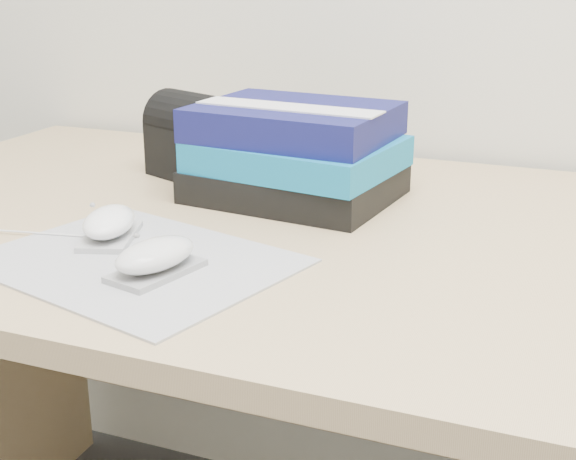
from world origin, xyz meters
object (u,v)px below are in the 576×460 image
at_px(desk, 390,376).
at_px(pouch, 195,137).
at_px(mouse_front, 155,257).
at_px(book_stack, 296,153).
at_px(mouse_rear, 109,224).

height_order(desk, pouch, pouch).
xyz_separation_m(mouse_front, book_stack, (0.03, 0.33, 0.04)).
height_order(book_stack, pouch, book_stack).
relative_size(book_stack, pouch, 1.81).
distance_m(desk, pouch, 0.47).
bearing_deg(mouse_rear, mouse_front, -35.14).
bearing_deg(mouse_front, book_stack, 84.61).
relative_size(mouse_rear, mouse_front, 1.02).
xyz_separation_m(mouse_front, pouch, (-0.16, 0.39, 0.04)).
bearing_deg(book_stack, mouse_rear, -118.78).
xyz_separation_m(mouse_rear, book_stack, (0.14, 0.26, 0.04)).
xyz_separation_m(desk, book_stack, (-0.16, 0.04, 0.30)).
xyz_separation_m(mouse_rear, pouch, (-0.05, 0.31, 0.04)).
bearing_deg(pouch, book_stack, -15.34).
relative_size(desk, pouch, 9.79).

